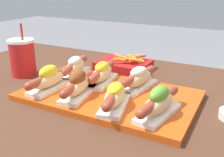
{
  "coord_description": "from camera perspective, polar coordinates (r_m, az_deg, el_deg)",
  "views": [
    {
      "loc": [
        0.38,
        -0.68,
        1.09
      ],
      "look_at": [
        0.02,
        -0.01,
        0.81
      ],
      "focal_mm": 42.0,
      "sensor_mm": 36.0,
      "label": 1
    }
  ],
  "objects": [
    {
      "name": "hot_dog_5",
      "position": [
        0.88,
        -2.2,
        1.15
      ],
      "size": [
        0.08,
        0.2,
        0.07
      ],
      "color": "white",
      "rests_on": "serving_tray"
    },
    {
      "name": "drink_cup",
      "position": [
        1.05,
        -18.9,
        4.36
      ],
      "size": [
        0.1,
        0.1,
        0.2
      ],
      "color": "red",
      "rests_on": "patio_table"
    },
    {
      "name": "hot_dog_1",
      "position": [
        0.78,
        -7.39,
        -1.39
      ],
      "size": [
        0.08,
        0.2,
        0.08
      ],
      "color": "white",
      "rests_on": "serving_tray"
    },
    {
      "name": "serving_tray",
      "position": [
        0.82,
        -0.66,
        -3.66
      ],
      "size": [
        0.53,
        0.32,
        0.02
      ],
      "color": "#CC4C14",
      "rests_on": "patio_table"
    },
    {
      "name": "hot_dog_2",
      "position": [
        0.71,
        0.64,
        -3.74
      ],
      "size": [
        0.1,
        0.2,
        0.07
      ],
      "color": "white",
      "rests_on": "serving_tray"
    },
    {
      "name": "hot_dog_6",
      "position": [
        0.84,
        5.78,
        0.05
      ],
      "size": [
        0.08,
        0.2,
        0.07
      ],
      "color": "white",
      "rests_on": "serving_tray"
    },
    {
      "name": "hot_dog_4",
      "position": [
        0.96,
        -8.06,
        2.58
      ],
      "size": [
        0.09,
        0.2,
        0.07
      ],
      "color": "white",
      "rests_on": "serving_tray"
    },
    {
      "name": "fries_basket",
      "position": [
        1.08,
        2.63,
        3.05
      ],
      "size": [
        0.21,
        0.16,
        0.06
      ],
      "color": "#B21919",
      "rests_on": "patio_table"
    },
    {
      "name": "hot_dog_3",
      "position": [
        0.67,
        10.09,
        -5.21
      ],
      "size": [
        0.08,
        0.2,
        0.08
      ],
      "color": "white",
      "rests_on": "serving_tray"
    },
    {
      "name": "hot_dog_0",
      "position": [
        0.85,
        -13.52,
        -0.08
      ],
      "size": [
        0.06,
        0.2,
        0.08
      ],
      "color": "white",
      "rests_on": "serving_tray"
    }
  ]
}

